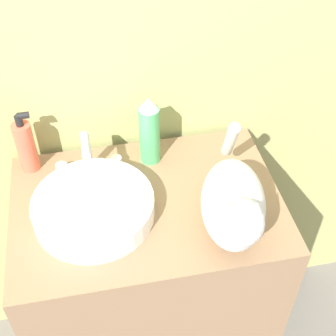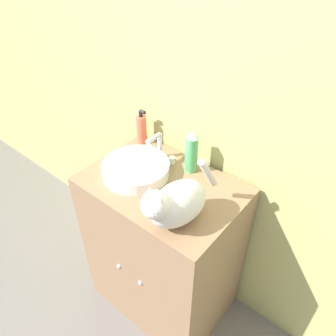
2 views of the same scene
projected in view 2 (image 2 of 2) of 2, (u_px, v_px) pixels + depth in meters
ground_plane at (136, 325)px, 1.86m from camera, size 8.00×8.00×0.00m
wall_back at (204, 88)px, 1.42m from camera, size 6.00×0.05×2.50m
vanity_cabinet at (163, 248)px, 1.73m from camera, size 0.71×0.50×0.90m
sink_basin at (136, 169)px, 1.50m from camera, size 0.31×0.31×0.06m
faucet at (159, 148)px, 1.57m from camera, size 0.18×0.10×0.14m
cat at (175, 203)px, 1.22m from camera, size 0.20×0.37×0.24m
soap_bottle at (142, 129)px, 1.68m from camera, size 0.05×0.05×0.19m
spray_bottle at (191, 152)px, 1.47m from camera, size 0.06×0.06×0.21m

